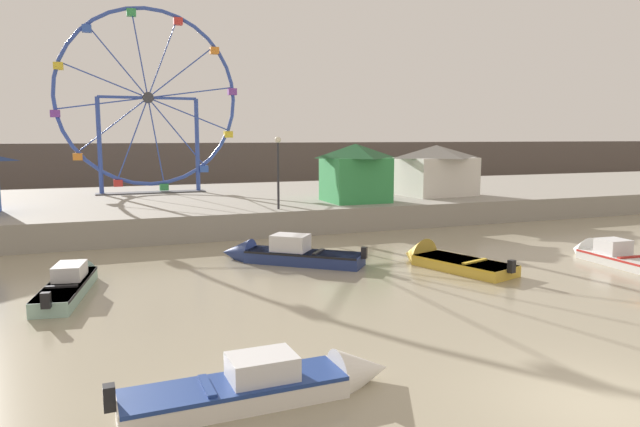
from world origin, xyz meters
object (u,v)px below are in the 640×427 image
(motorboat_seafoam, at_px, (73,280))
(motorboat_pale_grey, at_px, (605,254))
(motorboat_mustard_yellow, at_px, (441,260))
(ferris_wheel_blue_frame, at_px, (148,101))
(motorboat_white_red_stripe, at_px, (279,383))
(carnival_booth_green_kiosk, at_px, (355,172))
(motorboat_navy_blue, at_px, (281,254))
(carnival_booth_white_ticket, at_px, (436,169))
(promenade_lamp_near, at_px, (278,161))

(motorboat_seafoam, distance_m, motorboat_pale_grey, 20.03)
(motorboat_mustard_yellow, relative_size, ferris_wheel_blue_frame, 0.42)
(motorboat_seafoam, xyz_separation_m, motorboat_white_red_stripe, (4.03, -9.96, -0.00))
(ferris_wheel_blue_frame, height_order, carnival_booth_green_kiosk, ferris_wheel_blue_frame)
(motorboat_navy_blue, height_order, motorboat_seafoam, motorboat_navy_blue)
(carnival_booth_green_kiosk, bearing_deg, motorboat_seafoam, -145.34)
(motorboat_navy_blue, relative_size, motorboat_seafoam, 0.90)
(ferris_wheel_blue_frame, xyz_separation_m, carnival_booth_green_kiosk, (10.47, -9.35, -4.25))
(motorboat_navy_blue, xyz_separation_m, ferris_wheel_blue_frame, (-3.48, 17.68, 6.89))
(motorboat_seafoam, distance_m, motorboat_white_red_stripe, 10.74)
(motorboat_white_red_stripe, relative_size, ferris_wheel_blue_frame, 0.47)
(carnival_booth_white_ticket, bearing_deg, promenade_lamp_near, -168.79)
(motorboat_mustard_yellow, distance_m, motorboat_pale_grey, 6.82)
(motorboat_mustard_yellow, distance_m, carnival_booth_green_kiosk, 11.55)
(ferris_wheel_blue_frame, relative_size, carnival_booth_green_kiosk, 3.26)
(ferris_wheel_blue_frame, bearing_deg, motorboat_pale_grey, -54.55)
(ferris_wheel_blue_frame, bearing_deg, motorboat_seafoam, -102.08)
(motorboat_white_red_stripe, distance_m, carnival_booth_white_ticket, 27.23)
(motorboat_pale_grey, height_order, carnival_booth_green_kiosk, carnival_booth_green_kiosk)
(motorboat_pale_grey, bearing_deg, promenade_lamp_near, 46.19)
(motorboat_navy_blue, distance_m, ferris_wheel_blue_frame, 19.29)
(motorboat_mustard_yellow, relative_size, promenade_lamp_near, 1.36)
(carnival_booth_green_kiosk, bearing_deg, promenade_lamp_near, -160.23)
(promenade_lamp_near, bearing_deg, motorboat_seafoam, -139.77)
(motorboat_mustard_yellow, xyz_separation_m, carnival_booth_green_kiosk, (1.38, 11.13, 2.77))
(motorboat_mustard_yellow, xyz_separation_m, carnival_booth_white_ticket, (7.67, 12.67, 2.70))
(motorboat_navy_blue, height_order, carnival_booth_green_kiosk, carnival_booth_green_kiosk)
(motorboat_navy_blue, distance_m, motorboat_white_red_stripe, 11.91)
(carnival_booth_green_kiosk, height_order, promenade_lamp_near, promenade_lamp_near)
(ferris_wheel_blue_frame, height_order, carnival_booth_white_ticket, ferris_wheel_blue_frame)
(motorboat_mustard_yellow, xyz_separation_m, ferris_wheel_blue_frame, (-9.09, 20.48, 7.02))
(motorboat_seafoam, height_order, promenade_lamp_near, promenade_lamp_near)
(motorboat_white_red_stripe, height_order, motorboat_pale_grey, motorboat_pale_grey)
(motorboat_seafoam, height_order, motorboat_mustard_yellow, motorboat_mustard_yellow)
(motorboat_navy_blue, bearing_deg, motorboat_seafoam, 50.06)
(motorboat_seafoam, bearing_deg, promenade_lamp_near, -40.37)
(motorboat_pale_grey, xyz_separation_m, carnival_booth_green_kiosk, (-5.25, 12.73, 2.72))
(motorboat_navy_blue, distance_m, motorboat_mustard_yellow, 6.27)
(carnival_booth_green_kiosk, bearing_deg, carnival_booth_white_ticket, 14.65)
(motorboat_white_red_stripe, height_order, promenade_lamp_near, promenade_lamp_near)
(motorboat_mustard_yellow, height_order, ferris_wheel_blue_frame, ferris_wheel_blue_frame)
(motorboat_navy_blue, relative_size, carnival_booth_green_kiosk, 1.47)
(motorboat_navy_blue, bearing_deg, motorboat_white_red_stripe, 112.15)
(motorboat_navy_blue, bearing_deg, carnival_booth_green_kiosk, -90.57)
(motorboat_navy_blue, height_order, promenade_lamp_near, promenade_lamp_near)
(carnival_booth_white_ticket, relative_size, promenade_lamp_near, 1.38)
(motorboat_pale_grey, distance_m, carnival_booth_white_ticket, 14.55)
(motorboat_white_red_stripe, distance_m, motorboat_pale_grey, 17.25)
(promenade_lamp_near, bearing_deg, carnival_booth_green_kiosk, 18.91)
(motorboat_white_red_stripe, relative_size, promenade_lamp_near, 1.50)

